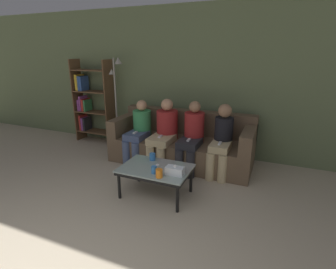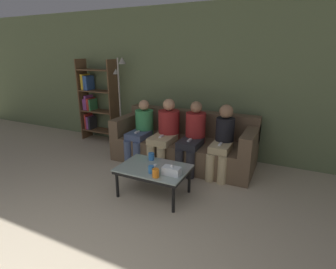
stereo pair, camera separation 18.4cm
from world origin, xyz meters
TOP-DOWN VIEW (x-y plane):
  - wall_back at (0.00, 4.18)m, footprint 12.00×0.06m
  - couch at (0.00, 3.65)m, footprint 2.36×0.93m
  - coffee_table at (0.07, 2.43)m, footprint 0.90×0.61m
  - cup_near_left at (-0.08, 2.64)m, footprint 0.08×0.08m
  - cup_near_right at (0.12, 2.27)m, footprint 0.07×0.07m
  - cup_far_center at (0.23, 2.20)m, footprint 0.08×0.08m
  - tissue_box at (0.37, 2.34)m, footprint 0.22×0.12m
  - game_remote at (0.07, 2.43)m, footprint 0.04×0.15m
  - bookshelf at (-2.15, 3.95)m, footprint 0.82×0.32m
  - standing_lamp at (-1.39, 3.81)m, footprint 0.31×0.26m
  - seated_person_left_end at (-0.71, 3.42)m, footprint 0.31×0.64m
  - seated_person_mid_left at (-0.24, 3.43)m, footprint 0.35×0.72m
  - seated_person_mid_right at (0.24, 3.43)m, footprint 0.32×0.67m
  - seated_person_right_end at (0.71, 3.42)m, footprint 0.31×0.61m

SIDE VIEW (x-z plane):
  - couch at x=0.00m, z-range -0.11..0.73m
  - coffee_table at x=0.07m, z-range 0.16..0.55m
  - game_remote at x=0.07m, z-range 0.40..0.42m
  - cup_near_right at x=0.12m, z-range 0.40..0.49m
  - cup_near_left at x=-0.08m, z-range 0.40..0.50m
  - tissue_box at x=0.37m, z-range 0.38..0.51m
  - cup_far_center at x=0.23m, z-range 0.40..0.50m
  - seated_person_left_end at x=-0.71m, z-range 0.03..1.07m
  - seated_person_right_end at x=0.71m, z-range 0.03..1.11m
  - seated_person_mid_right at x=0.24m, z-range 0.03..1.12m
  - seated_person_mid_left at x=-0.24m, z-range 0.04..1.13m
  - bookshelf at x=-2.15m, z-range -0.01..1.67m
  - standing_lamp at x=-1.39m, z-range 0.20..1.93m
  - wall_back at x=0.00m, z-range 0.00..2.60m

